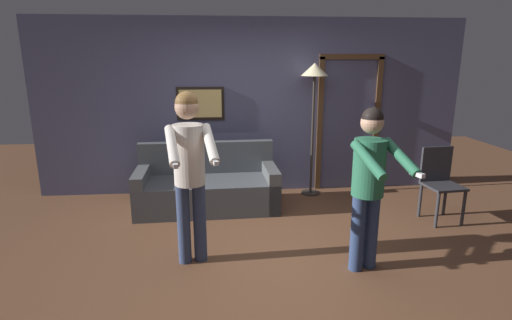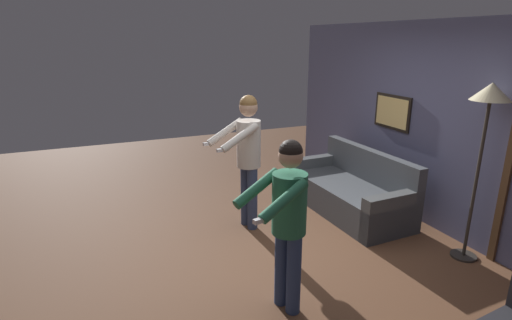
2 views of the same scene
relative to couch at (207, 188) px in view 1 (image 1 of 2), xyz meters
name	(u,v)px [view 1 (image 1 of 2)]	position (x,y,z in m)	size (l,w,h in m)	color
ground_plane	(268,251)	(0.68, -1.36, -0.28)	(12.00, 12.00, 0.00)	brown
back_wall_assembly	(253,107)	(0.70, 0.73, 1.02)	(6.40, 0.10, 2.60)	#4E5071
couch	(207,188)	(0.00, 0.00, 0.00)	(1.93, 0.91, 0.87)	#4E5258
torchiere_lamp	(314,82)	(1.55, 0.45, 1.41)	(0.39, 0.39, 1.95)	#332D28
person_standing_left	(189,163)	(-0.11, -1.53, 0.77)	(0.52, 0.71, 1.72)	navy
person_standing_right	(369,177)	(1.57, -1.82, 0.67)	(0.54, 0.64, 1.59)	navy
dining_chair_distant	(440,179)	(2.95, -0.66, 0.25)	(0.46, 0.46, 0.93)	#2D2D33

